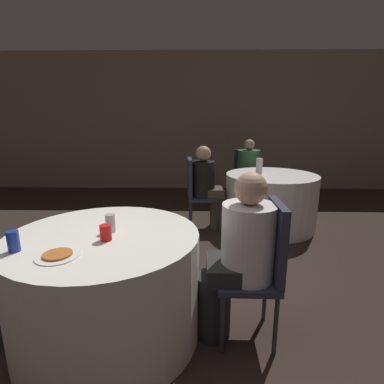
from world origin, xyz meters
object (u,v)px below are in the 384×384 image
object	(u,v)px
table_near	(107,285)
soda_can_silver	(110,223)
table_far	(270,201)
soda_can_blue	(13,241)
person_green_jacket	(249,174)
pizza_plate_near	(58,255)
person_white_shirt	(238,257)
chair_far_west	(196,188)
chair_far_north	(246,174)
person_black_shirt	(209,188)
bottle_far	(259,166)
chair_near_east	(262,261)

from	to	relation	value
table_near	soda_can_silver	xyz separation A→B (m)	(0.04, 0.05, 0.44)
table_far	soda_can_blue	distance (m)	3.23
person_green_jacket	pizza_plate_near	bearing A→B (deg)	54.09
person_green_jacket	pizza_plate_near	distance (m)	3.75
table_near	pizza_plate_near	world-z (taller)	pizza_plate_near
person_white_shirt	pizza_plate_near	distance (m)	1.10
table_near	chair_far_west	world-z (taller)	chair_far_west
person_green_jacket	table_far	bearing A→B (deg)	90.00
chair_far_north	pizza_plate_near	xyz separation A→B (m)	(-1.60, -3.54, 0.18)
person_white_shirt	soda_can_silver	world-z (taller)	person_white_shirt
pizza_plate_near	soda_can_blue	xyz separation A→B (m)	(-0.28, 0.06, 0.05)
person_black_shirt	bottle_far	distance (m)	0.76
bottle_far	chair_far_west	bearing A→B (deg)	-171.78
chair_far_west	chair_near_east	bearing A→B (deg)	7.85
chair_near_east	pizza_plate_near	world-z (taller)	chair_near_east
table_near	person_white_shirt	bearing A→B (deg)	-0.69
chair_far_north	bottle_far	xyz separation A→B (m)	(0.02, -0.97, 0.28)
table_far	pizza_plate_near	world-z (taller)	pizza_plate_near
person_green_jacket	pizza_plate_near	world-z (taller)	person_green_jacket
chair_far_west	soda_can_blue	xyz separation A→B (m)	(-1.02, -2.38, 0.24)
soda_can_blue	chair_near_east	bearing A→B (deg)	9.74
person_white_shirt	bottle_far	world-z (taller)	person_white_shirt
chair_far_west	bottle_far	xyz separation A→B (m)	(0.87, 0.13, 0.28)
person_white_shirt	person_green_jacket	size ratio (longest dim) A/B	1.01
person_black_shirt	soda_can_silver	xyz separation A→B (m)	(-0.73, -2.08, 0.24)
soda_can_blue	soda_can_silver	size ratio (longest dim) A/B	1.00
chair_far_west	bottle_far	distance (m)	0.92
person_white_shirt	bottle_far	size ratio (longest dim) A/B	5.50
table_near	table_far	world-z (taller)	same
table_near	soda_can_silver	size ratio (longest dim) A/B	10.37
table_far	person_green_jacket	world-z (taller)	person_green_jacket
table_near	pizza_plate_near	xyz separation A→B (m)	(-0.15, -0.33, 0.38)
table_far	bottle_far	xyz separation A→B (m)	(-0.17, 0.05, 0.48)
chair_far_north	person_white_shirt	world-z (taller)	person_white_shirt
person_black_shirt	soda_can_blue	size ratio (longest dim) A/B	9.33
chair_near_east	soda_can_silver	distance (m)	1.04
person_white_shirt	soda_can_blue	bearing A→B (deg)	101.71
person_black_shirt	pizza_plate_near	bearing A→B (deg)	-24.91
person_black_shirt	soda_can_blue	world-z (taller)	person_black_shirt
chair_near_east	pizza_plate_near	size ratio (longest dim) A/B	4.04
chair_far_north	person_green_jacket	distance (m)	0.16
table_near	person_green_jacket	distance (m)	3.39
table_far	table_near	bearing A→B (deg)	-126.65
chair_far_west	person_black_shirt	bearing A→B (deg)	90.00
chair_near_east	pizza_plate_near	distance (m)	1.26
pizza_plate_near	table_near	bearing A→B (deg)	65.08
person_black_shirt	soda_can_blue	distance (m)	2.68
table_near	pizza_plate_near	size ratio (longest dim) A/B	5.25
table_far	pizza_plate_near	bearing A→B (deg)	-125.29
person_black_shirt	pizza_plate_near	xyz separation A→B (m)	(-0.92, -2.45, 0.18)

